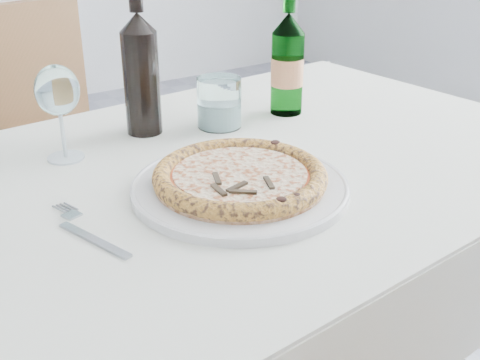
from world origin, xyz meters
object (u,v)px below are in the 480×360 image
(plate, at_px, (240,186))
(pizza, at_px, (240,176))
(dining_table, at_px, (208,218))
(tumbler, at_px, (219,106))
(wine_glass, at_px, (57,93))
(chair_far, at_px, (42,159))
(wine_bottle, at_px, (141,72))
(beer_bottle, at_px, (287,64))

(plate, distance_m, pizza, 0.02)
(dining_table, distance_m, tumbler, 0.26)
(dining_table, height_order, wine_glass, wine_glass)
(pizza, xyz_separation_m, wine_glass, (-0.18, 0.28, 0.09))
(chair_far, bearing_deg, dining_table, -84.45)
(tumbler, bearing_deg, wine_bottle, 158.51)
(wine_glass, height_order, wine_bottle, wine_bottle)
(tumbler, bearing_deg, chair_far, 109.91)
(plate, distance_m, wine_glass, 0.35)
(dining_table, bearing_deg, wine_glass, 134.33)
(beer_bottle, bearing_deg, pizza, -138.81)
(pizza, distance_m, tumbler, 0.30)
(tumbler, distance_m, beer_bottle, 0.18)
(wine_glass, xyz_separation_m, beer_bottle, (0.48, -0.02, -0.02))
(dining_table, height_order, pizza, pizza)
(wine_glass, height_order, beer_bottle, beer_bottle)
(chair_far, bearing_deg, tumbler, -70.09)
(wine_bottle, bearing_deg, wine_glass, -166.70)
(chair_far, distance_m, beer_bottle, 0.76)
(dining_table, bearing_deg, pizza, -90.00)
(pizza, bearing_deg, tumbler, 63.37)
(dining_table, distance_m, wine_bottle, 0.31)
(dining_table, relative_size, pizza, 5.32)
(chair_far, bearing_deg, beer_bottle, -57.35)
(dining_table, xyz_separation_m, pizza, (-0.00, -0.10, 0.12))
(dining_table, distance_m, wine_glass, 0.33)
(pizza, bearing_deg, wine_glass, 122.29)
(chair_far, height_order, tumbler, chair_far)
(chair_far, xyz_separation_m, tumbler, (0.21, -0.57, 0.27))
(dining_table, bearing_deg, tumbler, 51.46)
(chair_far, height_order, wine_bottle, wine_bottle)
(plate, bearing_deg, dining_table, 90.00)
(dining_table, relative_size, beer_bottle, 5.51)
(dining_table, height_order, chair_far, chair_far)
(wine_glass, distance_m, tumbler, 0.32)
(beer_bottle, height_order, wine_bottle, wine_bottle)
(wine_bottle, bearing_deg, dining_table, -89.02)
(tumbler, bearing_deg, plate, -116.63)
(chair_far, distance_m, wine_bottle, 0.62)
(beer_bottle, distance_m, wine_bottle, 0.31)
(chair_far, relative_size, beer_bottle, 3.54)
(pizza, distance_m, wine_glass, 0.35)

